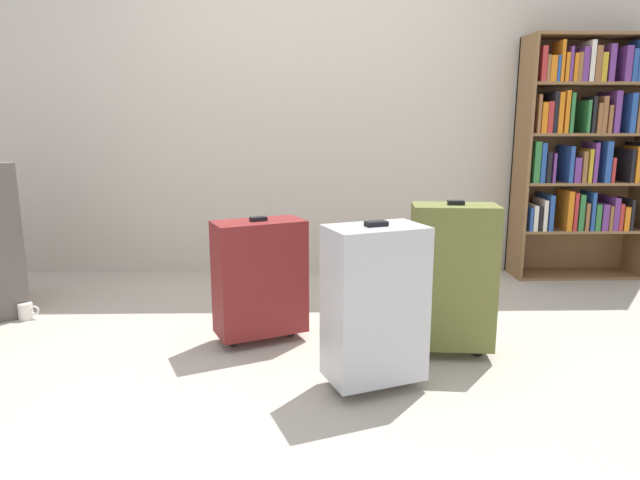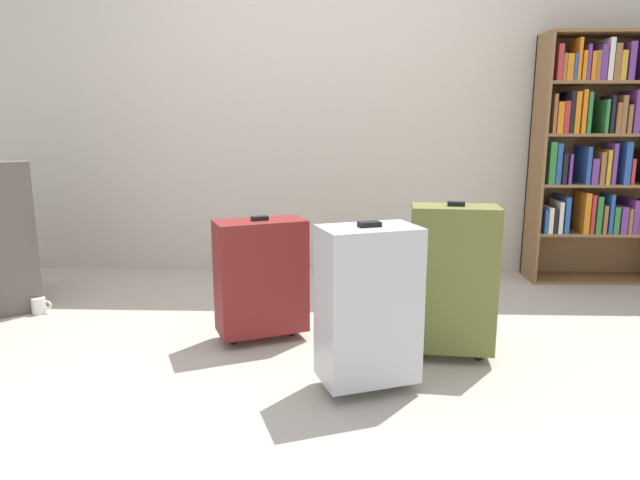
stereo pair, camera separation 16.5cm
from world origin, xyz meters
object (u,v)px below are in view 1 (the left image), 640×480
Objects in this scene: suitcase_dark_red at (260,277)px; suitcase_olive at (452,277)px; mug at (26,311)px; bookshelf at (582,146)px; suitcase_silver at (375,303)px.

suitcase_olive is at bearing -12.20° from suitcase_dark_red.
mug is 0.16× the size of suitcase_olive.
bookshelf reaches higher than suitcase_olive.
suitcase_dark_red is 0.86× the size of suitcase_olive.
bookshelf is 2.52m from suitcase_silver.
suitcase_silver is at bearing -25.26° from mug.
suitcase_olive reaches higher than suitcase_silver.
suitcase_silver reaches higher than suitcase_dark_red.
suitcase_silver is 0.95× the size of suitcase_olive.
suitcase_silver is at bearing -133.33° from bookshelf.
suitcase_silver is (0.53, -0.55, 0.04)m from suitcase_dark_red.
suitcase_dark_red reaches higher than mug.
suitcase_silver is (-1.69, -1.79, -0.57)m from bookshelf.
bookshelf is at bearing 13.80° from mug.
suitcase_dark_red is at bearing 167.80° from suitcase_olive.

